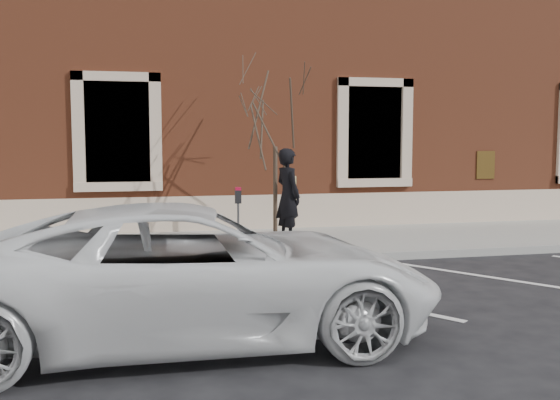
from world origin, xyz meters
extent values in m
plane|color=#28282B|center=(0.00, 0.00, 0.00)|extent=(120.00, 120.00, 0.00)
cube|color=#A1A197|center=(0.00, 1.75, 0.07)|extent=(40.00, 3.50, 0.15)
cube|color=#9E9E99|center=(0.00, -0.05, 0.07)|extent=(40.00, 0.12, 0.15)
cube|color=brown|center=(0.00, 7.75, 4.00)|extent=(40.00, 8.50, 8.00)
cube|color=#C4AE96|center=(0.00, 3.53, 0.55)|extent=(40.00, 0.06, 0.80)
cube|color=black|center=(-3.00, 3.65, 2.40)|extent=(1.40, 0.30, 2.20)
cube|color=#C4AE96|center=(-3.00, 3.48, 1.20)|extent=(1.90, 0.20, 0.20)
cube|color=black|center=(3.00, 3.65, 2.40)|extent=(1.40, 0.30, 2.20)
cube|color=#C4AE96|center=(3.00, 3.48, 1.20)|extent=(1.90, 0.20, 0.20)
imported|color=black|center=(0.36, 1.43, 1.10)|extent=(0.64, 0.80, 1.91)
cylinder|color=#595B60|center=(-0.82, 0.43, 0.61)|extent=(0.04, 0.04, 0.92)
cube|color=black|center=(-0.82, 0.43, 1.19)|extent=(0.11, 0.08, 0.24)
cube|color=#B10B2D|center=(-0.82, 0.43, 1.34)|extent=(0.10, 0.08, 0.06)
cube|color=white|center=(-0.82, 0.39, 0.56)|extent=(0.05, 0.00, 0.06)
cube|color=#432E15|center=(0.19, 1.87, 0.16)|extent=(1.11, 1.11, 0.03)
cylinder|color=#463A2B|center=(0.19, 1.87, 1.12)|extent=(0.09, 0.09, 1.94)
imported|color=white|center=(-2.02, -3.92, 0.76)|extent=(5.47, 2.56, 1.51)
camera|label=1|loc=(-2.60, -10.72, 2.19)|focal=40.00mm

